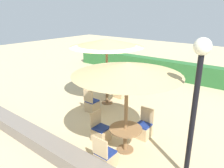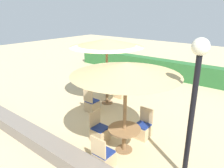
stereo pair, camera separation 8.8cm
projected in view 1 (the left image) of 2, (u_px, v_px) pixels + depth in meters
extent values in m
plane|color=#D1BA8C|center=(103.00, 109.00, 8.90)|extent=(40.00, 40.00, 0.00)
cube|color=#2D6B33|center=(165.00, 69.00, 12.97)|extent=(13.00, 0.70, 1.02)
cube|color=slate|center=(35.00, 138.00, 6.52)|extent=(10.00, 0.56, 0.38)
cylinder|color=black|center=(193.00, 121.00, 4.82)|extent=(0.12, 0.12, 3.00)
sphere|color=silver|center=(203.00, 46.00, 4.29)|extent=(0.36, 0.36, 0.36)
cylinder|color=olive|center=(126.00, 110.00, 5.88)|extent=(0.10, 0.10, 2.50)
cone|color=tan|center=(127.00, 69.00, 5.50)|extent=(2.85, 2.85, 0.32)
cylinder|color=olive|center=(125.00, 149.00, 6.28)|extent=(0.48, 0.48, 0.03)
cylinder|color=olive|center=(125.00, 140.00, 6.18)|extent=(0.12, 0.12, 0.66)
cylinder|color=olive|center=(126.00, 129.00, 6.06)|extent=(0.92, 0.92, 0.04)
cube|color=tan|center=(106.00, 160.00, 5.55)|extent=(0.46, 0.46, 0.40)
cube|color=navy|center=(106.00, 152.00, 5.48)|extent=(0.42, 0.42, 0.05)
cube|color=tan|center=(100.00, 147.00, 5.24)|extent=(0.46, 0.04, 0.48)
cube|color=tan|center=(101.00, 134.00, 6.69)|extent=(0.46, 0.46, 0.40)
cube|color=navy|center=(101.00, 128.00, 6.61)|extent=(0.42, 0.42, 0.05)
cube|color=tan|center=(96.00, 118.00, 6.65)|extent=(0.04, 0.46, 0.48)
cube|color=tan|center=(143.00, 131.00, 6.86)|extent=(0.46, 0.46, 0.40)
cube|color=navy|center=(143.00, 125.00, 6.79)|extent=(0.42, 0.42, 0.05)
cube|color=tan|center=(147.00, 115.00, 6.86)|extent=(0.46, 0.04, 0.48)
cylinder|color=olive|center=(107.00, 73.00, 9.02)|extent=(0.10, 0.10, 2.67)
cone|color=tan|center=(107.00, 43.00, 8.62)|extent=(2.98, 2.98, 0.32)
cylinder|color=olive|center=(107.00, 102.00, 9.45)|extent=(0.48, 0.48, 0.03)
cylinder|color=olive|center=(107.00, 95.00, 9.34)|extent=(0.12, 0.12, 0.69)
cylinder|color=olive|center=(107.00, 87.00, 9.22)|extent=(0.94, 0.94, 0.04)
cube|color=tan|center=(120.00, 93.00, 10.02)|extent=(0.46, 0.46, 0.40)
cube|color=navy|center=(120.00, 88.00, 9.94)|extent=(0.42, 0.42, 0.05)
cube|color=tan|center=(123.00, 82.00, 10.01)|extent=(0.46, 0.04, 0.48)
cube|color=tan|center=(92.00, 106.00, 8.65)|extent=(0.46, 0.46, 0.40)
cube|color=navy|center=(92.00, 101.00, 8.58)|extent=(0.42, 0.42, 0.05)
cube|color=tan|center=(88.00, 96.00, 8.34)|extent=(0.46, 0.04, 0.48)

